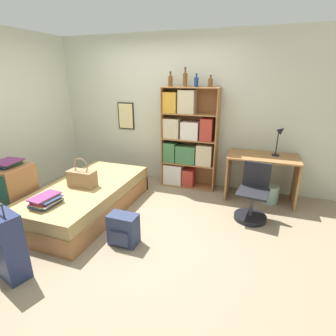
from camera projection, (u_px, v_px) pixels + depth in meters
name	position (u px, v px, depth m)	size (l,w,h in m)	color
ground_plane	(125.00, 217.00, 3.74)	(14.00, 14.00, 0.00)	gray
wall_back	(163.00, 111.00, 4.74)	(10.00, 0.09, 2.60)	beige
bed	(88.00, 198.00, 3.88)	(1.06, 2.04, 0.41)	#A36B3D
handbag	(82.00, 178.00, 3.71)	(0.39, 0.19, 0.42)	#93704C
book_stack_on_bed	(46.00, 200.00, 3.20)	(0.32, 0.38, 0.12)	#232328
suitcase	(7.00, 245.00, 2.56)	(0.45, 0.32, 0.83)	navy
dresser	(12.00, 193.00, 3.61)	(0.49, 0.51, 0.77)	#A36B3D
magazine_pile_on_dresser	(7.00, 163.00, 3.49)	(0.32, 0.36, 0.07)	#334C84
bookcase	(186.00, 141.00, 4.55)	(0.95, 0.32, 1.74)	#A36B3D
bottle_green	(170.00, 81.00, 4.27)	(0.07, 0.07, 0.23)	brown
bottle_brown	(185.00, 79.00, 4.21)	(0.07, 0.07, 0.30)	brown
bottle_clear	(196.00, 82.00, 4.14)	(0.07, 0.07, 0.21)	navy
bottle_blue	(210.00, 82.00, 4.12)	(0.07, 0.07, 0.18)	brown
desk	(262.00, 170.00, 4.14)	(1.06, 0.61, 0.73)	#A36B3D
desk_lamp	(280.00, 135.00, 3.96)	(0.16, 0.11, 0.47)	black
desk_chair	(252.00, 202.00, 3.65)	(0.45, 0.45, 0.79)	black
backpack	(123.00, 230.00, 3.11)	(0.34, 0.24, 0.38)	#2D3856
waste_bin	(269.00, 194.00, 4.16)	(0.28, 0.28, 0.28)	#99C1B2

